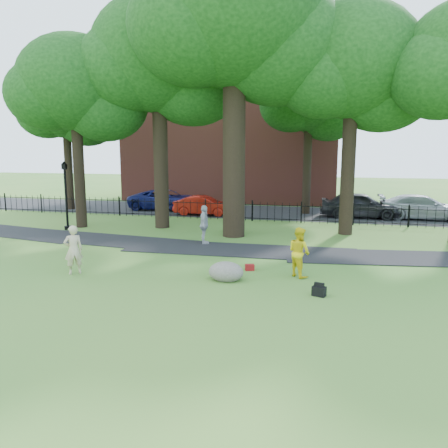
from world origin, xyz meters
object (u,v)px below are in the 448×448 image
(woman, at_px, (73,250))
(man, at_px, (299,252))
(big_tree, at_px, (238,25))
(red_sedan, at_px, (204,206))
(lamppost, at_px, (66,196))
(boulder, at_px, (226,270))

(woman, distance_m, man, 7.85)
(big_tree, distance_m, man, 11.94)
(red_sedan, bearing_deg, woman, 176.26)
(man, bearing_deg, woman, 57.07)
(big_tree, height_order, lamppost, big_tree)
(boulder, bearing_deg, woman, -173.79)
(woman, height_order, boulder, woman)
(woman, xyz_separation_m, red_sedan, (0.27, 14.71, -0.21))
(woman, height_order, lamppost, lamppost)
(lamppost, relative_size, red_sedan, 0.94)
(man, relative_size, boulder, 1.46)
(boulder, relative_size, red_sedan, 0.30)
(big_tree, bearing_deg, red_sedan, 119.88)
(big_tree, distance_m, boulder, 12.49)
(man, height_order, red_sedan, man)
(big_tree, relative_size, man, 8.35)
(man, bearing_deg, red_sedan, -15.47)
(big_tree, relative_size, red_sedan, 3.61)
(big_tree, distance_m, red_sedan, 12.09)
(man, xyz_separation_m, lamppost, (-13.08, 6.01, 0.97))
(woman, distance_m, boulder, 5.42)
(man, bearing_deg, lamppost, 20.27)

